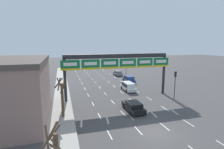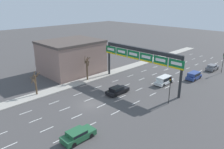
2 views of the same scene
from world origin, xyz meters
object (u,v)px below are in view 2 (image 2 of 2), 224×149
at_px(suv_blue, 194,75).
at_px(tree_bare_closest, 87,68).
at_px(tree_bare_second, 35,82).
at_px(car_green, 78,135).
at_px(car_grey, 212,67).
at_px(suv_white, 164,80).
at_px(car_black, 117,90).
at_px(sign_gantry, 140,55).
at_px(traffic_light_near_gantry, 170,85).
at_px(traffic_light_mid_block, 224,59).

bearing_deg(suv_blue, tree_bare_closest, -133.01).
bearing_deg(tree_bare_second, car_green, -9.52).
relative_size(car_grey, suv_white, 0.86).
bearing_deg(suv_white, car_black, -107.69).
relative_size(sign_gantry, tree_bare_second, 4.54).
relative_size(suv_blue, tree_bare_closest, 0.82).
bearing_deg(car_grey, traffic_light_near_gantry, -84.31).
height_order(sign_gantry, traffic_light_mid_block, sign_gantry).
bearing_deg(car_grey, tree_bare_closest, -121.35).
bearing_deg(car_black, tree_bare_second, -132.81).
height_order(sign_gantry, car_black, sign_gantry).
bearing_deg(suv_white, tree_bare_second, -122.14).
bearing_deg(suv_blue, traffic_light_mid_block, 73.44).
bearing_deg(suv_white, car_green, -82.69).
xyz_separation_m(suv_white, traffic_light_near_gantry, (5.66, -7.38, 2.49)).
relative_size(traffic_light_mid_block, tree_bare_closest, 0.95).
bearing_deg(suv_blue, sign_gantry, -120.04).
bearing_deg(sign_gantry, traffic_light_mid_block, 65.64).
height_order(tree_bare_closest, tree_bare_second, tree_bare_closest).
xyz_separation_m(car_black, tree_bare_closest, (-9.65, 0.60, 2.13)).
relative_size(car_green, suv_blue, 1.04).
xyz_separation_m(suv_white, suv_blue, (3.01, 7.22, -0.04)).
height_order(sign_gantry, suv_white, sign_gantry).
xyz_separation_m(car_grey, suv_white, (-3.25, -16.74, 0.16)).
distance_m(suv_blue, traffic_light_mid_block, 9.75).
bearing_deg(tree_bare_second, car_black, 47.19).
bearing_deg(car_grey, traffic_light_mid_block, -12.03).
distance_m(car_green, suv_white, 24.54).
relative_size(car_grey, traffic_light_mid_block, 0.83).
bearing_deg(suv_blue, traffic_light_near_gantry, -79.74).
height_order(car_grey, traffic_light_near_gantry, traffic_light_near_gantry).
bearing_deg(car_green, tree_bare_closest, 138.33).
xyz_separation_m(suv_blue, traffic_light_near_gantry, (2.64, -14.60, 2.53)).
distance_m(suv_white, tree_bare_closest, 16.52).
bearing_deg(tree_bare_closest, car_black, -3.56).
bearing_deg(car_grey, car_green, -90.18).
distance_m(car_grey, tree_bare_second, 41.85).
bearing_deg(suv_white, sign_gantry, -131.14).
relative_size(sign_gantry, suv_blue, 4.55).
distance_m(sign_gantry, traffic_light_mid_block, 22.29).
bearing_deg(traffic_light_near_gantry, traffic_light_mid_block, 89.92).
distance_m(suv_white, suv_blue, 7.82).
relative_size(suv_white, traffic_light_mid_block, 0.96).
height_order(sign_gantry, traffic_light_near_gantry, sign_gantry).
height_order(car_grey, tree_bare_closest, tree_bare_closest).
bearing_deg(car_grey, car_black, -103.63).
bearing_deg(suv_blue, car_grey, 88.56).
distance_m(traffic_light_near_gantry, tree_bare_closest, 18.87).
bearing_deg(tree_bare_closest, suv_white, 37.43).
distance_m(traffic_light_near_gantry, traffic_light_mid_block, 23.61).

